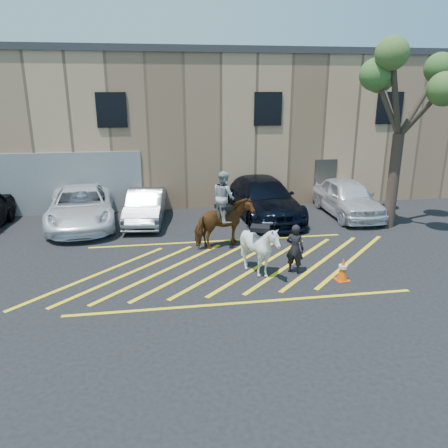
{
  "coord_description": "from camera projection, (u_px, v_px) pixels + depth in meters",
  "views": [
    {
      "loc": [
        -2.21,
        -13.14,
        5.52
      ],
      "look_at": [
        -0.11,
        0.2,
        1.3
      ],
      "focal_mm": 35.0,
      "sensor_mm": 36.0,
      "label": 1
    }
  ],
  "objects": [
    {
      "name": "car_white_suv",
      "position": [
        347.0,
        197.0,
        19.6
      ],
      "size": [
        1.96,
        4.8,
        1.63
      ],
      "primitive_type": "imported",
      "rotation": [
        0.0,
        0.0,
        -0.01
      ],
      "color": "white",
      "rests_on": "ground"
    },
    {
      "name": "car_blue_suv",
      "position": [
        263.0,
        198.0,
        19.28
      ],
      "size": [
        2.81,
        6.04,
        1.71
      ],
      "primitive_type": "imported",
      "rotation": [
        0.0,
        0.0,
        0.07
      ],
      "color": "black",
      "rests_on": "ground"
    },
    {
      "name": "ground",
      "position": [
        228.0,
        263.0,
        14.36
      ],
      "size": [
        90.0,
        90.0,
        0.0
      ],
      "primitive_type": "plane",
      "color": "black",
      "rests_on": "ground"
    },
    {
      "name": "saddled_white",
      "position": [
        260.0,
        249.0,
        13.25
      ],
      "size": [
        1.8,
        1.9,
        1.68
      ],
      "color": "silver",
      "rests_on": "ground"
    },
    {
      "name": "tree",
      "position": [
        404.0,
        83.0,
        16.53
      ],
      "size": [
        3.99,
        4.37,
        7.31
      ],
      "color": "#443229",
      "rests_on": "ground"
    },
    {
      "name": "traffic_cone",
      "position": [
        343.0,
        269.0,
        12.98
      ],
      "size": [
        0.43,
        0.43,
        0.73
      ],
      "color": "#FF410A",
      "rests_on": "ground"
    },
    {
      "name": "warehouse",
      "position": [
        193.0,
        123.0,
        24.58
      ],
      "size": [
        32.42,
        10.2,
        7.3
      ],
      "color": "tan",
      "rests_on": "ground"
    },
    {
      "name": "hatching_zone",
      "position": [
        230.0,
        267.0,
        14.08
      ],
      "size": [
        12.6,
        5.12,
        0.01
      ],
      "color": "yellow",
      "rests_on": "ground"
    },
    {
      "name": "handler",
      "position": [
        295.0,
        249.0,
        13.43
      ],
      "size": [
        0.68,
        0.64,
        1.57
      ],
      "primitive_type": "imported",
      "rotation": [
        0.0,
        0.0,
        2.49
      ],
      "color": "black",
      "rests_on": "ground"
    },
    {
      "name": "car_white_pickup",
      "position": [
        81.0,
        207.0,
        18.2
      ],
      "size": [
        3.18,
        5.89,
        1.57
      ],
      "primitive_type": "imported",
      "rotation": [
        0.0,
        0.0,
        0.11
      ],
      "color": "white",
      "rests_on": "ground"
    },
    {
      "name": "mounted_bay",
      "position": [
        224.0,
        217.0,
        15.5
      ],
      "size": [
        2.31,
        1.64,
        2.78
      ],
      "color": "#583014",
      "rests_on": "ground"
    },
    {
      "name": "car_silver_sedan",
      "position": [
        146.0,
        206.0,
        18.58
      ],
      "size": [
        1.89,
        4.34,
        1.39
      ],
      "primitive_type": "imported",
      "rotation": [
        0.0,
        0.0,
        -0.1
      ],
      "color": "gray",
      "rests_on": "ground"
    }
  ]
}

